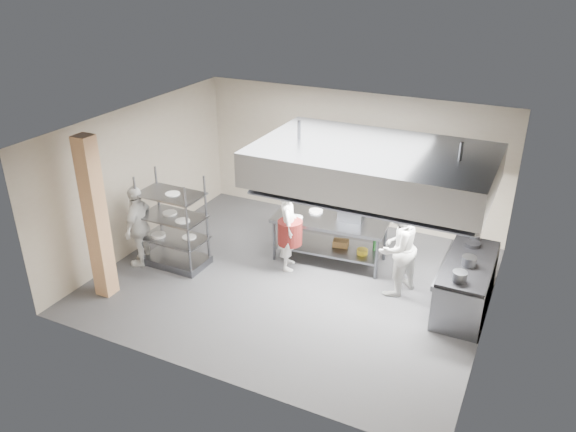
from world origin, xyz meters
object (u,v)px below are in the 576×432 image
at_px(island, 330,240).
at_px(chef_head, 288,228).
at_px(stockpot, 469,261).
at_px(griddle, 352,214).
at_px(cooking_range, 466,285).
at_px(chef_line, 397,247).
at_px(chef_plating, 139,226).
at_px(pass_rack, 173,221).

xyz_separation_m(island, chef_head, (-0.62, -0.62, 0.40)).
bearing_deg(stockpot, griddle, 161.00).
bearing_deg(griddle, chef_head, -145.55).
distance_m(cooking_range, chef_line, 1.35).
bearing_deg(chef_line, griddle, -101.05).
bearing_deg(chef_line, cooking_range, 115.65).
bearing_deg(chef_plating, cooking_range, 90.26).
distance_m(cooking_range, chef_head, 3.41).
relative_size(chef_head, stockpot, 7.08).
xyz_separation_m(cooking_range, griddle, (-2.39, 0.68, 0.61)).
xyz_separation_m(chef_head, stockpot, (3.38, -0.02, 0.13)).
height_order(island, stockpot, stockpot).
distance_m(chef_plating, stockpot, 6.18).
height_order(island, pass_rack, pass_rack).
bearing_deg(island, griddle, 21.08).
height_order(griddle, stockpot, griddle).
xyz_separation_m(cooking_range, chef_line, (-1.25, -0.07, 0.50)).
distance_m(pass_rack, chef_plating, 0.68).
relative_size(pass_rack, stockpot, 7.75).
xyz_separation_m(pass_rack, chef_line, (4.21, 0.90, -0.02)).
height_order(pass_rack, stockpot, pass_rack).
relative_size(island, griddle, 4.66).
distance_m(cooking_range, chef_plating, 6.22).
bearing_deg(pass_rack, stockpot, 9.18).
relative_size(pass_rack, chef_head, 1.09).
distance_m(cooking_range, griddle, 2.55).
bearing_deg(stockpot, island, 166.94).
distance_m(island, pass_rack, 3.11).
xyz_separation_m(chef_line, stockpot, (1.26, -0.07, 0.07)).
height_order(cooking_range, chef_head, chef_head).
relative_size(island, pass_rack, 1.20).
xyz_separation_m(chef_head, chef_line, (2.13, 0.05, 0.06)).
relative_size(pass_rack, griddle, 3.88).
distance_m(island, cooking_range, 2.81).
bearing_deg(cooking_range, island, 169.73).
height_order(pass_rack, chef_plating, pass_rack).
bearing_deg(chef_head, cooking_range, -111.49).
relative_size(island, stockpot, 9.31).
bearing_deg(cooking_range, chef_head, -178.01).
distance_m(pass_rack, griddle, 3.49).
bearing_deg(griddle, chef_plating, -156.78).
bearing_deg(pass_rack, cooking_range, 10.63).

